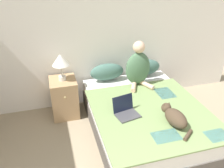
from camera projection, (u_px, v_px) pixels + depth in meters
name	position (u px, v px, depth m)	size (l,w,h in m)	color
wall_back	(92.00, 31.00, 3.72)	(5.34, 0.05, 2.55)	white
bed	(145.00, 118.00, 3.42)	(1.51, 2.01, 0.49)	#4C4742
pillow_near	(107.00, 72.00, 3.90)	(0.56, 0.22, 0.29)	#42665B
pillow_far	(144.00, 67.00, 4.06)	(0.56, 0.22, 0.29)	#42665B
person_sitting	(138.00, 67.00, 3.69)	(0.40, 0.39, 0.71)	#476B4C
cat_tabby	(175.00, 117.00, 2.87)	(0.25, 0.57, 0.20)	#473828
laptop_open	(126.00, 111.00, 3.06)	(0.34, 0.32, 0.23)	#424247
nightstand	(64.00, 97.00, 3.79)	(0.41, 0.47, 0.63)	tan
table_lamp	(61.00, 61.00, 3.50)	(0.26, 0.26, 0.42)	beige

